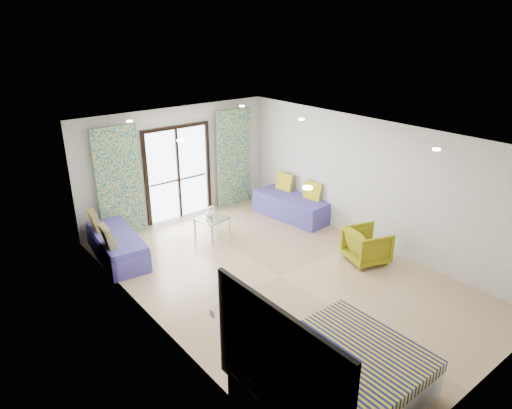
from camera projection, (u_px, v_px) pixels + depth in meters
floor at (280, 276)px, 8.69m from camera, size 5.00×7.50×0.01m
ceiling at (283, 137)px, 7.68m from camera, size 5.00×7.50×0.01m
wall_back at (177, 164)px, 10.90m from camera, size 5.00×0.01×2.70m
wall_front at (489, 305)px, 5.47m from camera, size 5.00×0.01×2.70m
wall_left at (155, 252)px, 6.74m from camera, size 0.01×7.50×2.70m
wall_right at (370, 182)px, 9.64m from camera, size 0.01×7.50×2.70m
balcony_door at (178, 168)px, 10.91m from camera, size 1.76×0.08×2.28m
balcony_rail at (179, 180)px, 11.04m from camera, size 1.52×0.03×0.04m
curtain_left at (119, 183)px, 9.91m from camera, size 1.00×0.10×2.50m
curtain_right at (234, 158)px, 11.71m from camera, size 1.00×0.10×2.50m
downlight_a at (307, 188)px, 5.44m from camera, size 0.12×0.12×0.02m
downlight_b at (436, 149)px, 7.06m from camera, size 0.12×0.12×0.02m
downlight_c at (180, 140)px, 7.61m from camera, size 0.12×0.12×0.02m
downlight_d at (301, 119)px, 9.23m from camera, size 0.12×0.12×0.02m
downlight_e at (130, 121)px, 9.05m from camera, size 0.12×0.12×0.02m
downlight_f at (242, 106)px, 10.68m from camera, size 0.12×0.12×0.02m
headboard at (277, 367)px, 4.92m from camera, size 0.06×2.10×1.50m
switch_plate at (212, 313)px, 5.82m from camera, size 0.02×0.10×0.10m
bed at (334, 379)px, 5.76m from camera, size 2.15×1.75×0.74m
daybed_left at (116, 245)px, 9.26m from camera, size 0.95×2.00×0.95m
daybed_right at (292, 205)px, 11.23m from camera, size 0.96×2.03×0.97m
coffee_table at (212, 220)px, 10.24m from camera, size 0.74×0.74×0.73m
vase at (210, 214)px, 10.21m from camera, size 0.23×0.24×0.20m
armchair at (367, 244)px, 9.10m from camera, size 0.90×0.93×0.77m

